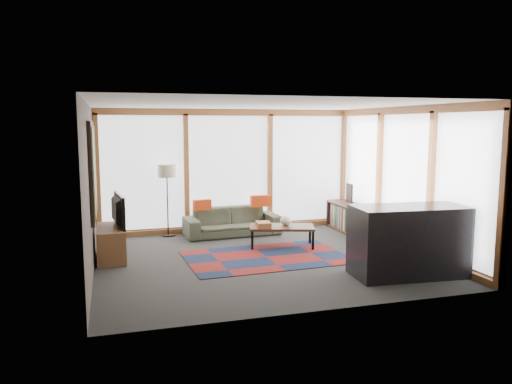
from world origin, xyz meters
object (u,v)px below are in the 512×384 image
object	(u,v)px
floor_lamp	(167,200)
tv_console	(111,243)
sofa	(232,221)
coffee_table	(282,236)
bookshelf	(360,222)
bar_counter	(408,241)
television	(114,211)

from	to	relation	value
floor_lamp	tv_console	xyz separation A→B (m)	(-1.13, -1.52, -0.46)
sofa	coffee_table	size ratio (longest dim) A/B	1.65
bookshelf	bar_counter	bearing A→B (deg)	-102.90
bookshelf	television	xyz separation A→B (m)	(-4.84, -0.34, 0.53)
sofa	television	size ratio (longest dim) A/B	2.05
sofa	bar_counter	bearing A→B (deg)	-64.82
floor_lamp	tv_console	bearing A→B (deg)	-126.50
bookshelf	tv_console	xyz separation A→B (m)	(-4.90, -0.37, -0.02)
sofa	bar_counter	xyz separation A→B (m)	(1.89, -3.47, 0.25)
floor_lamp	television	bearing A→B (deg)	-125.70
floor_lamp	coffee_table	distance (m)	2.53
coffee_table	tv_console	distance (m)	3.06
sofa	television	xyz separation A→B (m)	(-2.35, -1.20, 0.54)
floor_lamp	tv_console	size ratio (longest dim) A/B	1.34
floor_lamp	bookshelf	size ratio (longest dim) A/B	0.62
television	coffee_table	bearing A→B (deg)	-97.72
sofa	bookshelf	world-z (taller)	bookshelf
coffee_table	floor_lamp	bearing A→B (deg)	141.57
bookshelf	television	world-z (taller)	television
coffee_table	bar_counter	distance (m)	2.56
floor_lamp	television	xyz separation A→B (m)	(-1.07, -1.49, 0.09)
tv_console	television	world-z (taller)	television
floor_lamp	television	world-z (taller)	floor_lamp
floor_lamp	coffee_table	world-z (taller)	floor_lamp
sofa	bookshelf	bearing A→B (deg)	-22.51
coffee_table	bar_counter	size ratio (longest dim) A/B	0.71
coffee_table	television	bearing A→B (deg)	179.13
bookshelf	sofa	bearing A→B (deg)	160.94
bookshelf	floor_lamp	bearing A→B (deg)	163.08
bookshelf	tv_console	world-z (taller)	bookshelf
television	bar_counter	xyz separation A→B (m)	(4.25, -2.26, -0.30)
bar_counter	sofa	bearing A→B (deg)	123.12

